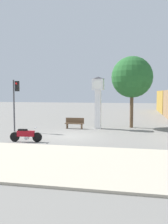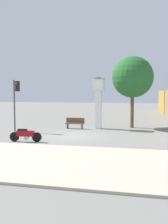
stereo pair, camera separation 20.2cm
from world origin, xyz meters
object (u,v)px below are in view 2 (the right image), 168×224
clock_tower (98,94)px  bench (75,123)px  traffic_light (16,96)px  street_tree (133,77)px  motorcycle (25,135)px

clock_tower → bench: clock_tower is taller
traffic_light → street_tree: bearing=25.0°
clock_tower → traffic_light: (-6.10, -2.98, -0.13)m
motorcycle → traffic_light: (-2.57, 3.76, 2.38)m
motorcycle → clock_tower: 8.02m
motorcycle → street_tree: (6.34, 7.92, 3.98)m
traffic_light → bench: size_ratio=2.55×
bench → clock_tower: bearing=14.0°
street_tree → bench: street_tree is taller
clock_tower → traffic_light: 6.79m
motorcycle → clock_tower: bearing=56.2°
motorcycle → traffic_light: bearing=118.2°
clock_tower → street_tree: size_ratio=0.71×
motorcycle → clock_tower: (3.53, 6.74, 2.51)m
clock_tower → traffic_light: clock_tower is taller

